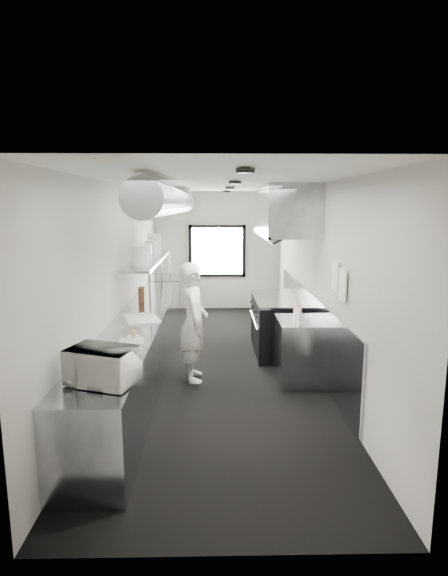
{
  "coord_description": "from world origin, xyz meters",
  "views": [
    {
      "loc": [
        -0.05,
        -6.88,
        2.49
      ],
      "look_at": [
        0.08,
        -0.2,
        1.27
      ],
      "focal_mm": 28.45,
      "sensor_mm": 36.0,
      "label": 1
    }
  ],
  "objects_px": {
    "knife_block": "(142,294)",
    "cutting_board": "(141,318)",
    "far_work_table": "(166,297)",
    "plate_stack_c": "(152,249)",
    "range": "(279,324)",
    "squeeze_bottle_e": "(297,309)",
    "prep_counter": "(140,347)",
    "plate_stack_a": "(140,255)",
    "deli_tub_a": "(82,373)",
    "plate_stack_d": "(154,244)",
    "squeeze_bottle_a": "(300,319)",
    "exhaust_hood": "(285,211)",
    "squeeze_bottle_c": "(295,314)",
    "squeeze_bottle_d": "(297,312)",
    "squeeze_bottle_b": "(299,315)",
    "line_cook": "(193,322)",
    "plate_stack_b": "(145,252)",
    "pass_shelf": "(149,261)",
    "bottle_station": "(300,351)",
    "microwave": "(102,366)",
    "deli_tub_b": "(95,356)"
  },
  "relations": [
    {
      "from": "knife_block",
      "to": "cutting_board",
      "type": "bearing_deg",
      "value": -85.37
    },
    {
      "from": "far_work_table",
      "to": "plate_stack_c",
      "type": "xyz_separation_m",
      "value": [
        -0.03,
        -2.0,
        1.27
      ]
    },
    {
      "from": "range",
      "to": "squeeze_bottle_e",
      "type": "relative_size",
      "value": 8.25
    },
    {
      "from": "prep_counter",
      "to": "far_work_table",
      "type": "height_order",
      "value": "same"
    },
    {
      "from": "prep_counter",
      "to": "plate_stack_a",
      "type": "relative_size",
      "value": 19.15
    },
    {
      "from": "deli_tub_a",
      "to": "plate_stack_d",
      "type": "distance_m",
      "value": 4.64
    },
    {
      "from": "deli_tub_a",
      "to": "squeeze_bottle_a",
      "type": "bearing_deg",
      "value": 38.19
    },
    {
      "from": "knife_block",
      "to": "squeeze_bottle_a",
      "type": "relative_size",
      "value": 1.35
    },
    {
      "from": "range",
      "to": "squeeze_bottle_e",
      "type": "distance_m",
      "value": 1.26
    },
    {
      "from": "exhaust_hood",
      "to": "prep_counter",
      "type": "bearing_deg",
      "value": -151.89
    },
    {
      "from": "range",
      "to": "far_work_table",
      "type": "xyz_separation_m",
      "value": [
        -2.19,
        2.5,
        -0.02
      ]
    },
    {
      "from": "deli_tub_a",
      "to": "squeeze_bottle_c",
      "type": "bearing_deg",
      "value": 42.47
    },
    {
      "from": "deli_tub_a",
      "to": "squeeze_bottle_e",
      "type": "relative_size",
      "value": 0.77
    },
    {
      "from": "squeeze_bottle_d",
      "to": "plate_stack_a",
      "type": "bearing_deg",
      "value": 163.47
    },
    {
      "from": "far_work_table",
      "to": "squeeze_bottle_b",
      "type": "bearing_deg",
      "value": -60.74
    },
    {
      "from": "cutting_board",
      "to": "exhaust_hood",
      "type": "bearing_deg",
      "value": 30.49
    },
    {
      "from": "exhaust_hood",
      "to": "plate_stack_c",
      "type": "xyz_separation_m",
      "value": [
        -2.27,
        0.5,
        -0.67
      ]
    },
    {
      "from": "line_cook",
      "to": "squeeze_bottle_c",
      "type": "height_order",
      "value": "line_cook"
    },
    {
      "from": "exhaust_hood",
      "to": "far_work_table",
      "type": "relative_size",
      "value": 1.83
    },
    {
      "from": "knife_block",
      "to": "prep_counter",
      "type": "bearing_deg",
      "value": -87.13
    },
    {
      "from": "squeeze_bottle_a",
      "to": "plate_stack_b",
      "type": "bearing_deg",
      "value": 143.26
    },
    {
      "from": "pass_shelf",
      "to": "range",
      "type": "bearing_deg",
      "value": -7.67
    },
    {
      "from": "exhaust_hood",
      "to": "bottle_station",
      "type": "relative_size",
      "value": 2.44
    },
    {
      "from": "prep_counter",
      "to": "squeeze_bottle_b",
      "type": "distance_m",
      "value": 2.33
    },
    {
      "from": "exhaust_hood",
      "to": "squeeze_bottle_c",
      "type": "bearing_deg",
      "value": -90.99
    },
    {
      "from": "plate_stack_d",
      "to": "squeeze_bottle_e",
      "type": "relative_size",
      "value": 2.01
    },
    {
      "from": "squeeze_bottle_d",
      "to": "squeeze_bottle_e",
      "type": "xyz_separation_m",
      "value": [
        0.01,
        0.1,
        0.02
      ]
    },
    {
      "from": "squeeze_bottle_c",
      "to": "plate_stack_b",
      "type": "bearing_deg",
      "value": 148.27
    },
    {
      "from": "exhaust_hood",
      "to": "pass_shelf",
      "type": "relative_size",
      "value": 0.73
    },
    {
      "from": "plate_stack_a",
      "to": "plate_stack_d",
      "type": "xyz_separation_m",
      "value": [
        0.02,
        1.58,
        0.04
      ]
    },
    {
      "from": "exhaust_hood",
      "to": "microwave",
      "type": "distance_m",
      "value": 4.45
    },
    {
      "from": "bottle_station",
      "to": "squeeze_bottle_c",
      "type": "height_order",
      "value": "squeeze_bottle_c"
    },
    {
      "from": "deli_tub_a",
      "to": "knife_block",
      "type": "height_order",
      "value": "knife_block"
    },
    {
      "from": "deli_tub_a",
      "to": "squeeze_bottle_a",
      "type": "distance_m",
      "value": 3.02
    },
    {
      "from": "exhaust_hood",
      "to": "squeeze_bottle_a",
      "type": "relative_size",
      "value": 12.98
    },
    {
      "from": "far_work_table",
      "to": "cutting_board",
      "type": "relative_size",
      "value": 2.01
    },
    {
      "from": "knife_block",
      "to": "plate_stack_a",
      "type": "bearing_deg",
      "value": -86.06
    },
    {
      "from": "line_cook",
      "to": "squeeze_bottle_e",
      "type": "height_order",
      "value": "line_cook"
    },
    {
      "from": "line_cook",
      "to": "deli_tub_b",
      "type": "relative_size",
      "value": 12.26
    },
    {
      "from": "prep_counter",
      "to": "squeeze_bottle_d",
      "type": "relative_size",
      "value": 36.63
    },
    {
      "from": "pass_shelf",
      "to": "deli_tub_b",
      "type": "distance_m",
      "value": 3.4
    },
    {
      "from": "microwave",
      "to": "plate_stack_c",
      "type": "xyz_separation_m",
      "value": [
        -0.1,
        4.15,
        0.66
      ]
    },
    {
      "from": "range",
      "to": "cutting_board",
      "type": "bearing_deg",
      "value": -148.83
    },
    {
      "from": "exhaust_hood",
      "to": "plate_stack_a",
      "type": "distance_m",
      "value": 2.47
    },
    {
      "from": "microwave",
      "to": "squeeze_bottle_c",
      "type": "xyz_separation_m",
      "value": [
        2.15,
        2.29,
        -0.09
      ]
    },
    {
      "from": "plate_stack_a",
      "to": "squeeze_bottle_b",
      "type": "distance_m",
      "value": 2.62
    },
    {
      "from": "squeeze_bottle_c",
      "to": "deli_tub_a",
      "type": "bearing_deg",
      "value": -137.53
    },
    {
      "from": "plate_stack_b",
      "to": "squeeze_bottle_c",
      "type": "distance_m",
      "value": 2.8
    },
    {
      "from": "deli_tub_b",
      "to": "squeeze_bottle_c",
      "type": "relative_size",
      "value": 0.88
    },
    {
      "from": "squeeze_bottle_d",
      "to": "squeeze_bottle_b",
      "type": "bearing_deg",
      "value": -93.95
    }
  ]
}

